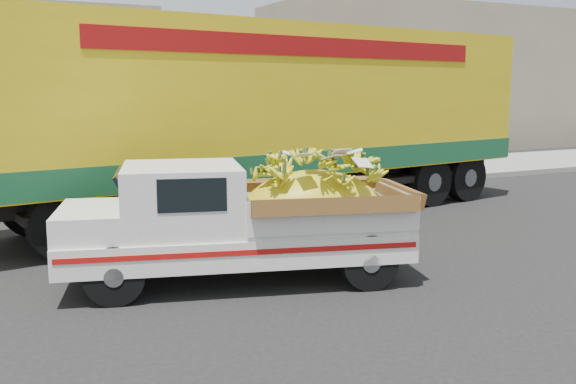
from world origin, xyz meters
name	(u,v)px	position (x,y,z in m)	size (l,w,h in m)	color
ground	(303,266)	(0.00, 0.00, 0.00)	(100.00, 100.00, 0.00)	black
curb	(183,199)	(0.00, 6.05, 0.07)	(60.00, 0.25, 0.15)	gray
sidewalk	(159,187)	(0.00, 8.15, 0.07)	(60.00, 4.00, 0.14)	gray
building_right	(427,79)	(14.00, 15.05, 3.00)	(14.00, 6.00, 6.00)	gray
pickup_truck	(263,218)	(-0.79, -0.34, 0.86)	(4.86, 2.80, 1.61)	black
semi_trailer	(275,112)	(1.23, 3.60, 2.12)	(12.07, 4.30, 3.80)	black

